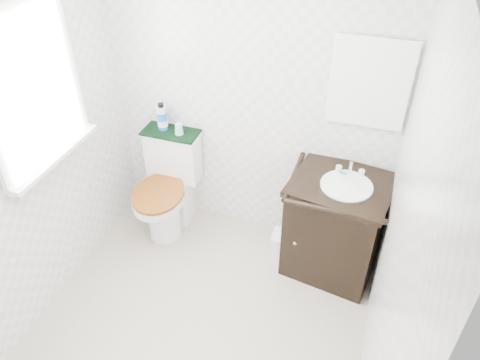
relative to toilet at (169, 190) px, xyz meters
The scene contains 13 objects.
floor 1.21m from the toilet, 57.14° to the right, with size 2.40×2.40×0.00m, color #AC9F8A.
wall_back 1.07m from the toilet, 20.62° to the left, with size 2.40×2.40×0.00m, color silver.
wall_left 1.36m from the toilet, 116.27° to the right, with size 2.40×2.40×0.00m, color silver.
wall_right 2.14m from the toilet, 29.25° to the right, with size 2.40×2.40×0.00m, color silver.
window 1.45m from the toilet, 121.97° to the right, with size 0.02×0.70×0.90m, color white.
mirror 1.81m from the toilet, ahead, with size 0.50×0.02×0.60m, color silver.
toilet is the anchor object (origin of this frame).
vanity 1.39m from the toilet, ahead, with size 0.77×0.69×0.92m.
trash_bin 1.08m from the toilet, ahead, with size 0.22×0.18×0.31m.
towel 0.50m from the toilet, 90.00° to the left, with size 0.45×0.22×0.02m, color black.
mouthwash_bottle 0.62m from the toilet, 116.46° to the left, with size 0.08×0.08×0.22m.
cup 0.55m from the toilet, 54.47° to the left, with size 0.07×0.07×0.09m, color #97CEF7.
soap_bar 1.45m from the toilet, ahead, with size 0.07×0.05×0.02m, color #197B78.
Camera 1 is at (0.90, -1.75, 2.78)m, focal length 35.00 mm.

